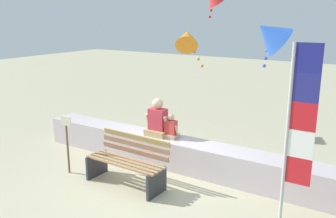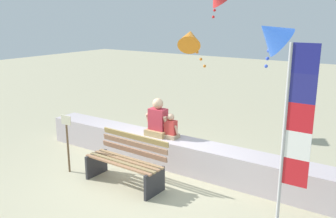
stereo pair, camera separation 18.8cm
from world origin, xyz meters
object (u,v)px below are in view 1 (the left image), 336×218
Objects in this scene: park_bench at (128,162)px; person_child at (171,128)px; person_adult at (158,121)px; kite_blue at (270,34)px; flag_banner at (297,124)px; sign_post at (67,139)px; kite_orange at (187,38)px.

person_child reaches higher than park_bench.
person_adult is (-0.10, 1.14, 0.49)m from park_bench.
park_bench is 1.22m from person_child.
kite_blue is (1.36, 1.74, 1.83)m from person_child.
flag_banner reaches higher than sign_post.
flag_banner is 5.00m from kite_orange.
person_adult is at bearing 95.22° from park_bench.
kite_orange is at bearing 137.77° from flag_banner.
sign_post is at bearing -130.07° from person_adult.
kite_blue is (-1.28, 2.64, 1.09)m from flag_banner.
flag_banner is 4.24m from sign_post.
park_bench is at bearing -118.57° from kite_blue.
person_child is at bearing -128.01° from kite_blue.
kite_orange is (-1.01, 2.41, 1.64)m from person_child.
kite_blue reaches higher than kite_orange.
flag_banner is at bearing -18.81° from person_child.
sign_post is (-2.85, -3.13, -1.93)m from kite_blue.
kite_orange is 4.21m from sign_post.
flag_banner is (2.64, -0.90, 0.74)m from person_child.
person_child is 3.09m from kite_orange.
flag_banner is 2.28× the size of kite_orange.
flag_banner reaches higher than person_adult.
park_bench is 0.58× the size of flag_banner.
flag_banner is at bearing -16.91° from person_adult.
person_child is 0.42× the size of kite_blue.
person_child is (0.21, 1.14, 0.38)m from park_bench.
person_child is at bearing 43.13° from sign_post.
person_adult is 0.68× the size of sign_post.
sign_post is at bearing -136.87° from person_child.
park_bench is 1.25m from person_adult.
park_bench is at bearing -175.06° from flag_banner.
sign_post reaches higher than park_bench.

